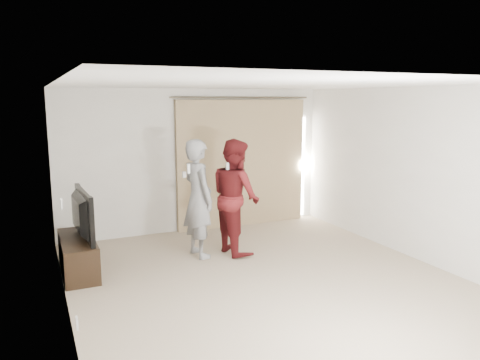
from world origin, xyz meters
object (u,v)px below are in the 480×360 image
tv_console (78,255)px  person_woman (236,196)px  tv (76,215)px  person_man (198,198)px

tv_console → person_woman: person_woman is taller
tv → person_man: person_man is taller
tv_console → person_woman: 2.48m
tv → person_woman: (2.39, -0.08, 0.07)m
tv → person_woman: bearing=-94.9°
person_man → person_woman: size_ratio=1.01×
person_man → tv: bearing=179.4°
person_woman → tv: bearing=178.1°
tv → person_woman: person_woman is taller
tv_console → person_woman: (2.39, -0.08, 0.66)m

